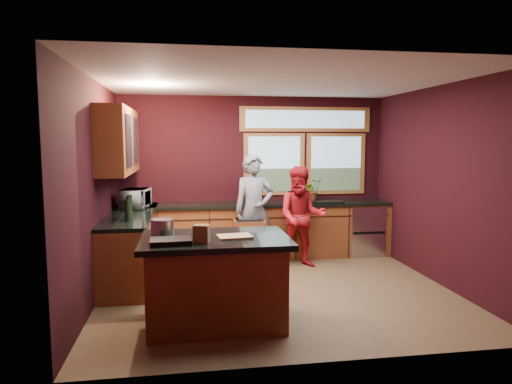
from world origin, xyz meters
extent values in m
plane|color=brown|center=(0.00, 0.00, 0.00)|extent=(4.50, 4.50, 0.00)
cube|color=black|center=(0.00, 2.00, 1.35)|extent=(4.50, 0.02, 2.70)
cube|color=black|center=(0.00, -2.00, 1.35)|extent=(4.50, 0.02, 2.70)
cube|color=black|center=(-2.25, 0.00, 1.35)|extent=(0.02, 4.00, 2.70)
cube|color=black|center=(2.25, 0.00, 1.35)|extent=(0.02, 4.00, 2.70)
cube|color=silver|center=(0.00, 0.00, 2.70)|extent=(4.50, 4.00, 0.02)
cube|color=#8DAEC3|center=(0.35, 1.99, 1.55)|extent=(1.06, 0.02, 1.06)
cube|color=#8DAEC3|center=(1.45, 1.99, 1.55)|extent=(1.06, 0.02, 1.06)
cube|color=#945A2B|center=(0.90, 1.99, 2.32)|extent=(2.30, 0.02, 0.42)
cube|color=#622F17|center=(-2.07, 0.85, 1.95)|extent=(0.36, 1.80, 0.90)
cube|color=#622F17|center=(0.00, 1.70, 0.44)|extent=(4.50, 0.60, 0.88)
cube|color=black|center=(0.00, 1.69, 0.91)|extent=(4.50, 0.64, 0.05)
cube|color=#B7B7BC|center=(1.85, 1.68, 0.42)|extent=(0.60, 0.58, 0.85)
cube|color=black|center=(1.10, 1.66, 0.91)|extent=(0.66, 0.46, 0.05)
cube|color=#622F17|center=(-1.95, 0.85, 0.44)|extent=(0.60, 2.30, 0.88)
cube|color=black|center=(-1.94, 0.85, 0.91)|extent=(0.64, 2.30, 0.05)
cube|color=#622F17|center=(-0.86, -0.98, 0.44)|extent=(1.40, 0.90, 0.88)
cube|color=black|center=(-0.86, -0.98, 0.92)|extent=(1.55, 1.05, 0.06)
imported|color=slate|center=(-0.11, 1.25, 0.87)|extent=(0.68, 0.49, 1.74)
imported|color=maroon|center=(0.60, 1.07, 0.78)|extent=(0.87, 0.74, 1.57)
imported|color=#999999|center=(-1.92, 1.37, 1.08)|extent=(0.46, 0.59, 0.30)
imported|color=#999999|center=(0.95, 1.75, 1.12)|extent=(0.34, 0.29, 0.37)
cylinder|color=white|center=(0.63, 1.70, 1.07)|extent=(0.12, 0.12, 0.28)
cube|color=tan|center=(-0.66, -1.03, 0.95)|extent=(0.38, 0.29, 0.02)
cylinder|color=#B5B4B9|center=(-1.41, -0.83, 1.03)|extent=(0.24, 0.24, 0.18)
cube|color=brown|center=(-1.01, -1.23, 1.03)|extent=(0.18, 0.16, 0.18)
cube|color=black|center=(-1.31, -1.23, 0.97)|extent=(0.41, 0.30, 0.05)
camera|label=1|loc=(-1.16, -5.71, 1.95)|focal=32.00mm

